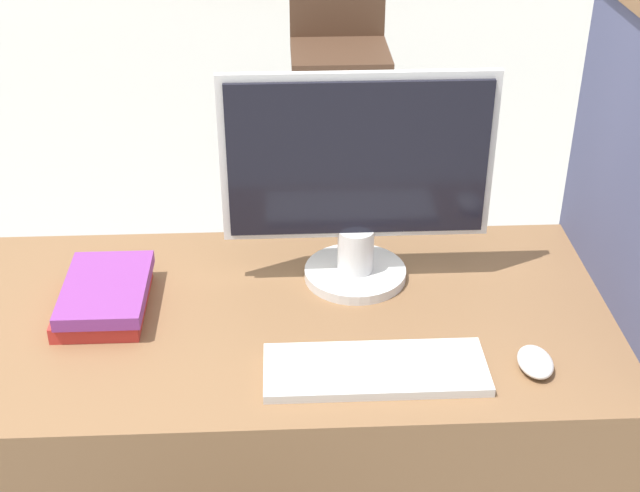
{
  "coord_description": "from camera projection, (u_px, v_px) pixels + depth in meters",
  "views": [
    {
      "loc": [
        0.01,
        -1.05,
        1.71
      ],
      "look_at": [
        0.08,
        0.28,
        0.92
      ],
      "focal_mm": 50.0,
      "sensor_mm": 36.0,
      "label": 1
    }
  ],
  "objects": [
    {
      "name": "mouse",
      "position": [
        535.0,
        362.0,
        1.52
      ],
      "size": [
        0.06,
        0.09,
        0.03
      ],
      "color": "silver",
      "rests_on": "desk"
    },
    {
      "name": "carrel_divider",
      "position": [
        612.0,
        336.0,
        1.73
      ],
      "size": [
        0.07,
        0.64,
        1.33
      ],
      "color": "#474C70",
      "rests_on": "ground_plane"
    },
    {
      "name": "far_chair",
      "position": [
        339.0,
        33.0,
        4.03
      ],
      "size": [
        0.44,
        0.44,
        0.87
      ],
      "rotation": [
        0.0,
        0.0,
        -0.54
      ],
      "color": "#4C3323",
      "rests_on": "ground_plane"
    },
    {
      "name": "book_stack",
      "position": [
        104.0,
        296.0,
        1.66
      ],
      "size": [
        0.16,
        0.23,
        0.06
      ],
      "color": "#B72D28",
      "rests_on": "desk"
    },
    {
      "name": "keyboard",
      "position": [
        375.0,
        370.0,
        1.51
      ],
      "size": [
        0.38,
        0.14,
        0.02
      ],
      "color": "silver",
      "rests_on": "desk"
    },
    {
      "name": "desk",
      "position": [
        282.0,
        462.0,
        1.86
      ],
      "size": [
        1.25,
        0.63,
        0.75
      ],
      "color": "brown",
      "rests_on": "ground_plane"
    },
    {
      "name": "monitor",
      "position": [
        357.0,
        178.0,
        1.66
      ],
      "size": [
        0.51,
        0.2,
        0.43
      ],
      "color": "silver",
      "rests_on": "desk"
    }
  ]
}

